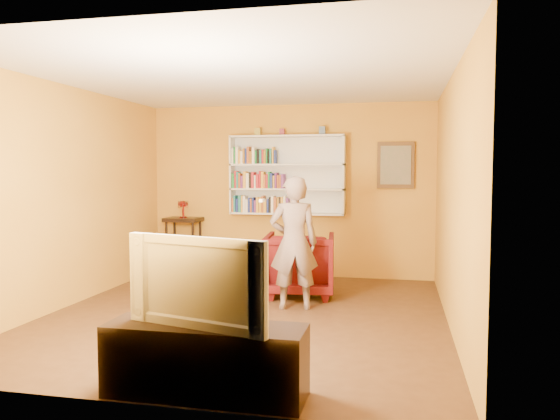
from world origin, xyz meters
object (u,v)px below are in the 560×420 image
Objects in this scene: console_table at (183,227)px; bookshelf at (288,175)px; television at (205,280)px; ruby_lustre at (183,206)px; person at (294,243)px; tv_cabinet at (205,360)px; armchair at (300,264)px.

bookshelf is at bearing 5.41° from console_table.
console_table is at bearing 129.05° from television.
person reaches higher than ruby_lustre.
console_table is at bearing 114.18° from tv_cabinet.
ruby_lustre is at bearing -54.78° from person.
person is (2.17, -1.84, 0.05)m from console_table.
ruby_lustre reaches higher than tv_cabinet.
armchair is at bearing 103.34° from television.
person is 1.39× the size of television.
television reaches higher than armchair.
person reaches higher than console_table.
console_table is 4.96m from tv_cabinet.
console_table is 0.79× the size of television.
tv_cabinet is at bearing -65.82° from ruby_lustre.
ruby_lustre is at bearing 129.05° from television.
armchair is at bearing -27.89° from console_table.
armchair is 3.39m from tv_cabinet.
ruby_lustre is at bearing -34.38° from armchair.
ruby_lustre is at bearing -174.59° from bookshelf.
ruby_lustre is (0.00, -0.00, 0.35)m from console_table.
ruby_lustre is (-1.69, -0.16, -0.49)m from bookshelf.
armchair is at bearing -27.89° from ruby_lustre.
console_table reaches higher than tv_cabinet.
armchair is at bearing -99.96° from person.
armchair is 0.82m from person.
ruby_lustre reaches higher than armchair.
console_table is at bearing -174.59° from bookshelf.
television is (-0.15, -2.66, 0.06)m from person.
armchair is 0.62× the size of tv_cabinet.
person is at bearing -40.27° from console_table.
person is 1.08× the size of tv_cabinet.
armchair reaches higher than tv_cabinet.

